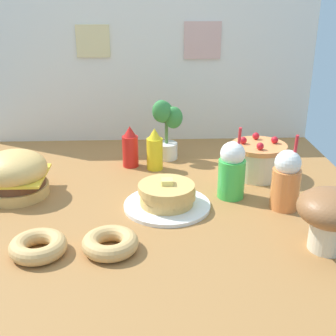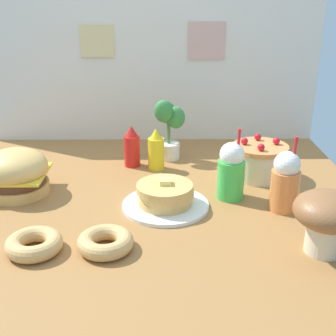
{
  "view_description": "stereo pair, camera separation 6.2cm",
  "coord_description": "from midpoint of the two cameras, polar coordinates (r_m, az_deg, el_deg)",
  "views": [
    {
      "loc": [
        0.0,
        -1.79,
        0.91
      ],
      "look_at": [
        0.09,
        0.1,
        0.15
      ],
      "focal_mm": 47.76,
      "sensor_mm": 36.0,
      "label": 1
    },
    {
      "loc": [
        0.07,
        -1.79,
        0.91
      ],
      "look_at": [
        0.09,
        0.1,
        0.15
      ],
      "focal_mm": 47.76,
      "sensor_mm": 36.0,
      "label": 2
    }
  ],
  "objects": [
    {
      "name": "burger",
      "position": [
        2.21,
        -19.81,
        -0.82
      ],
      "size": [
        0.3,
        0.3,
        0.22
      ],
      "color": "#DBA859",
      "rests_on": "ground_plane"
    },
    {
      "name": "pancake_stack",
      "position": [
        1.98,
        -1.12,
        -3.78
      ],
      "size": [
        0.39,
        0.39,
        0.14
      ],
      "color": "white",
      "rests_on": "ground_plane"
    },
    {
      "name": "mustard_bottle",
      "position": [
        2.39,
        -2.55,
        2.26
      ],
      "size": [
        0.09,
        0.09,
        0.23
      ],
      "color": "yellow",
      "rests_on": "ground_plane"
    },
    {
      "name": "ground_plane",
      "position": [
        2.01,
        -3.3,
        -5.3
      ],
      "size": [
        2.04,
        1.96,
        0.02
      ],
      "primitive_type": "cube",
      "color": "#9E6B38"
    },
    {
      "name": "orange_float_cup",
      "position": [
        2.0,
        13.88,
        -1.51
      ],
      "size": [
        0.13,
        0.13,
        0.34
      ],
      "color": "orange",
      "rests_on": "ground_plane"
    },
    {
      "name": "potted_plant",
      "position": [
        2.52,
        -1.01,
        5.25
      ],
      "size": [
        0.17,
        0.13,
        0.35
      ],
      "color": "white",
      "rests_on": "ground_plane"
    },
    {
      "name": "mushroom_stool",
      "position": [
        1.73,
        18.98,
        -5.54
      ],
      "size": [
        0.25,
        0.25,
        0.24
      ],
      "color": "beige",
      "rests_on": "ground_plane"
    },
    {
      "name": "layer_cake",
      "position": [
        2.35,
        10.58,
        1.07
      ],
      "size": [
        0.28,
        0.28,
        0.21
      ],
      "color": "beige",
      "rests_on": "ground_plane"
    },
    {
      "name": "back_wall",
      "position": [
        2.8,
        -3.32,
        12.47
      ],
      "size": [
        2.04,
        0.04,
        0.89
      ],
      "color": "silver",
      "rests_on": "ground_plane"
    },
    {
      "name": "ketchup_bottle",
      "position": [
        2.43,
        -5.66,
        2.57
      ],
      "size": [
        0.09,
        0.09,
        0.23
      ],
      "color": "red",
      "rests_on": "ground_plane"
    },
    {
      "name": "donut_pink_glaze",
      "position": [
        1.74,
        -17.37,
        -9.48
      ],
      "size": [
        0.21,
        0.21,
        0.06
      ],
      "color": "tan",
      "rests_on": "ground_plane"
    },
    {
      "name": "cream_soda_cup",
      "position": [
        2.07,
        7.19,
        -0.28
      ],
      "size": [
        0.13,
        0.13,
        0.34
      ],
      "color": "green",
      "rests_on": "ground_plane"
    },
    {
      "name": "donut_chocolate",
      "position": [
        1.7,
        -8.57,
        -9.42
      ],
      "size": [
        0.21,
        0.21,
        0.06
      ],
      "color": "tan",
      "rests_on": "ground_plane"
    }
  ]
}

